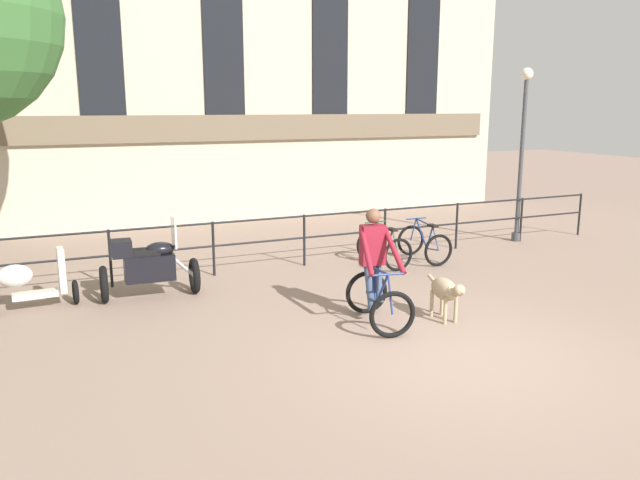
{
  "coord_description": "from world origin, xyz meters",
  "views": [
    {
      "loc": [
        -4.79,
        -6.15,
        3.17
      ],
      "look_at": [
        -0.71,
        2.86,
        1.05
      ],
      "focal_mm": 35.0,
      "sensor_mm": 36.0,
      "label": 1
    }
  ],
  "objects": [
    {
      "name": "dog",
      "position": [
        0.64,
        1.26,
        0.47
      ],
      "size": [
        0.31,
        0.98,
        0.66
      ],
      "rotation": [
        0.0,
        0.0,
        -0.06
      ],
      "color": "tan",
      "rests_on": "ground_plane"
    },
    {
      "name": "parked_motorcycle",
      "position": [
        -3.24,
        4.26,
        0.56
      ],
      "size": [
        1.64,
        0.71,
        1.35
      ],
      "rotation": [
        0.0,
        0.0,
        1.52
      ],
      "color": "black",
      "rests_on": "ground_plane"
    },
    {
      "name": "street_lamp",
      "position": [
        5.58,
        5.29,
        2.28
      ],
      "size": [
        0.28,
        0.28,
        4.04
      ],
      "color": "#424247",
      "rests_on": "ground_plane"
    },
    {
      "name": "ground_plane",
      "position": [
        0.0,
        0.0,
        0.0
      ],
      "size": [
        60.0,
        60.0,
        0.0
      ],
      "primitive_type": "plane",
      "color": "gray"
    },
    {
      "name": "parked_bicycle_mid_left",
      "position": [
        2.45,
        4.54,
        0.36
      ],
      "size": [
        0.67,
        1.12,
        0.86
      ],
      "rotation": [
        0.0,
        0.0,
        3.13
      ],
      "color": "black",
      "rests_on": "ground_plane"
    },
    {
      "name": "parked_bicycle_near_lamp",
      "position": [
        1.48,
        4.54,
        0.36
      ],
      "size": [
        0.71,
        1.14,
        0.86
      ],
      "rotation": [
        0.0,
        0.0,
        3.19
      ],
      "color": "black",
      "rests_on": "ground_plane"
    },
    {
      "name": "canal_railing",
      "position": [
        -0.0,
        5.2,
        0.71
      ],
      "size": [
        15.05,
        0.05,
        1.05
      ],
      "color": "black",
      "rests_on": "ground_plane"
    },
    {
      "name": "building_facade",
      "position": [
        -0.0,
        10.99,
        5.39
      ],
      "size": [
        18.0,
        0.72,
        10.82
      ],
      "color": "#BCB299",
      "rests_on": "ground_plane"
    },
    {
      "name": "parked_scooter",
      "position": [
        -5.04,
        4.4,
        0.46
      ],
      "size": [
        1.29,
        0.45,
        0.96
      ],
      "rotation": [
        0.0,
        0.0,
        1.61
      ],
      "color": "black",
      "rests_on": "ground_plane"
    },
    {
      "name": "cyclist_with_bike",
      "position": [
        -0.36,
        1.63,
        0.76
      ],
      "size": [
        0.87,
        1.27,
        1.7
      ],
      "rotation": [
        0.0,
        0.0,
        -0.17
      ],
      "color": "black",
      "rests_on": "ground_plane"
    }
  ]
}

